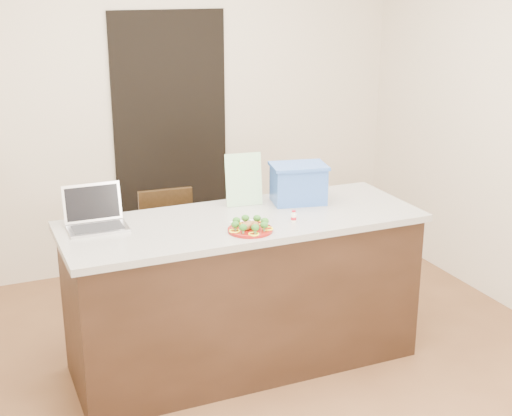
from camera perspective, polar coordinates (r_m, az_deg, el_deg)
name	(u,v)px	position (r m, az deg, el deg)	size (l,w,h in m)	color
ground	(260,381)	(4.24, 0.34, -13.69)	(4.00, 4.00, 0.00)	brown
room_shell	(261,103)	(3.66, 0.39, 8.43)	(4.00, 4.00, 4.00)	white
doorway	(171,141)	(5.64, -6.79, 5.31)	(0.90, 0.02, 2.00)	black
island	(243,292)	(4.23, -1.01, -6.70)	(2.06, 0.76, 0.92)	black
plate	(250,230)	(3.85, -0.47, -1.73)	(0.25, 0.25, 0.02)	maroon
meatballs	(250,225)	(3.84, -0.48, -1.39)	(0.10, 0.10, 0.04)	brown
broccoli	(250,223)	(3.84, -0.47, -1.19)	(0.21, 0.21, 0.04)	#1D5216
pepper_rings	(250,228)	(3.85, -0.47, -1.61)	(0.24, 0.24, 0.01)	#FCFE1A
napkin	(247,225)	(3.93, -0.71, -1.38)	(0.16, 0.16, 0.01)	white
fork	(243,224)	(3.93, -1.01, -1.31)	(0.03, 0.14, 0.00)	#AFB0B4
knife	(253,224)	(3.93, -0.20, -1.31)	(0.04, 0.20, 0.01)	white
yogurt_bottle	(294,217)	(3.99, 3.03, -0.73)	(0.03, 0.03, 0.07)	white
laptop	(95,216)	(4.01, -12.76, -0.61)	(0.32, 0.25, 0.23)	silver
leaflet	(244,180)	(4.25, -0.99, 2.29)	(0.22, 0.00, 0.32)	white
blue_box	(298,183)	(4.32, 3.41, 1.99)	(0.37, 0.30, 0.24)	#305BB0
chair	(171,244)	(4.94, -6.82, -2.87)	(0.40, 0.40, 0.84)	black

